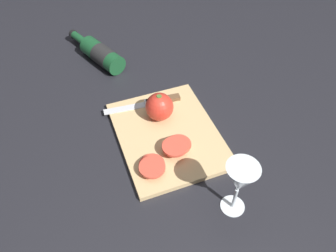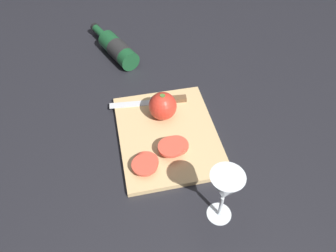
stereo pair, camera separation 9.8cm
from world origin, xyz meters
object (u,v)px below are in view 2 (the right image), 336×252
at_px(wine_bottle, 117,49).
at_px(whole_tomato, 162,106).
at_px(tomato_slice_stack_far, 174,146).
at_px(wine_glass, 225,189).
at_px(tomato_slice_stack_near, 145,164).
at_px(knife, 162,100).

height_order(wine_bottle, whole_tomato, whole_tomato).
distance_m(whole_tomato, tomato_slice_stack_far, 0.14).
relative_size(wine_bottle, whole_tomato, 3.35).
xyz_separation_m(wine_glass, whole_tomato, (0.36, 0.07, -0.06)).
distance_m(tomato_slice_stack_near, tomato_slice_stack_far, 0.10).
height_order(whole_tomato, tomato_slice_stack_far, whole_tomato).
xyz_separation_m(wine_glass, tomato_slice_stack_near, (0.18, 0.16, -0.09)).
bearing_deg(wine_glass, tomato_slice_stack_far, 18.01).
height_order(tomato_slice_stack_near, tomato_slice_stack_far, tomato_slice_stack_far).
relative_size(wine_bottle, tomato_slice_stack_near, 3.24).
bearing_deg(whole_tomato, wine_bottle, 15.49).
bearing_deg(knife, tomato_slice_stack_near, 73.24).
distance_m(wine_glass, tomato_slice_stack_far, 0.24).
distance_m(wine_bottle, knife, 0.33).
bearing_deg(tomato_slice_stack_far, whole_tomato, 1.62).
xyz_separation_m(tomato_slice_stack_near, tomato_slice_stack_far, (0.04, -0.09, 0.00)).
height_order(wine_glass, knife, wine_glass).
bearing_deg(knife, wine_glass, 103.32).
xyz_separation_m(whole_tomato, tomato_slice_stack_far, (-0.14, -0.00, -0.03)).
relative_size(knife, tomato_slice_stack_near, 2.78).
bearing_deg(wine_glass, wine_bottle, 13.67).
xyz_separation_m(wine_bottle, wine_glass, (-0.73, -0.18, 0.08)).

